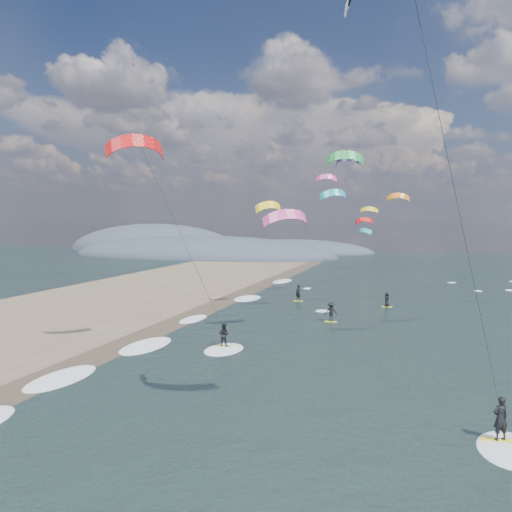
# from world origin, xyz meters

# --- Properties ---
(ground) EXTENTS (260.00, 260.00, 0.00)m
(ground) POSITION_xyz_m (0.00, 0.00, 0.00)
(ground) COLOR black
(ground) RESTS_ON ground
(wet_sand_strip) EXTENTS (3.00, 240.00, 0.00)m
(wet_sand_strip) POSITION_xyz_m (-12.00, 10.00, 0.00)
(wet_sand_strip) COLOR #382D23
(wet_sand_strip) RESTS_ON ground
(coastal_hills) EXTENTS (80.00, 41.00, 15.00)m
(coastal_hills) POSITION_xyz_m (-44.84, 107.86, 0.00)
(coastal_hills) COLOR #3D4756
(coastal_hills) RESTS_ON ground
(kitesurfer_near_a) EXTENTS (7.99, 8.58, 18.72)m
(kitesurfer_near_a) POSITION_xyz_m (9.12, -1.94, 14.67)
(kitesurfer_near_a) COLOR yellow
(kitesurfer_near_a) RESTS_ON ground
(kitesurfer_near_b) EXTENTS (7.03, 9.08, 15.19)m
(kitesurfer_near_b) POSITION_xyz_m (-7.05, 12.00, 9.88)
(kitesurfer_near_b) COLOR yellow
(kitesurfer_near_b) RESTS_ON ground
(far_kitesurfers) EXTENTS (10.90, 12.21, 1.81)m
(far_kitesurfers) POSITION_xyz_m (1.18, 33.08, 0.87)
(far_kitesurfers) COLOR yellow
(far_kitesurfers) RESTS_ON ground
(bg_kite_field) EXTENTS (14.30, 71.97, 10.94)m
(bg_kite_field) POSITION_xyz_m (-0.57, 54.02, 12.05)
(bg_kite_field) COLOR #D83F8C
(bg_kite_field) RESTS_ON ground
(shoreline_surf) EXTENTS (2.40, 79.40, 0.11)m
(shoreline_surf) POSITION_xyz_m (-10.80, 14.75, 0.00)
(shoreline_surf) COLOR white
(shoreline_surf) RESTS_ON ground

